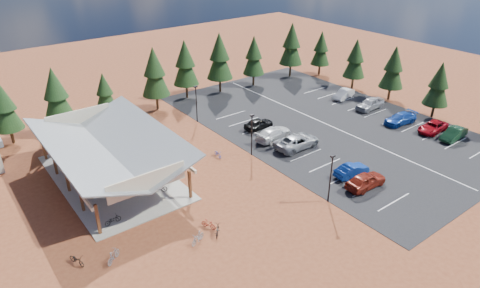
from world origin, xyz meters
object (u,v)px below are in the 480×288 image
at_px(bike_14, 218,154).
at_px(bike_3, 78,157).
at_px(car_1, 352,170).
at_px(bike_1, 100,191).
at_px(lamp_post_2, 196,101).
at_px(car_7, 400,119).
at_px(car_0, 366,180).
at_px(bike_13, 198,238).
at_px(car_3, 273,133).
at_px(trash_bin_0, 176,161).
at_px(bike_pavilion, 108,146).
at_px(bike_6, 126,155).
at_px(bike_8, 77,260).
at_px(bike_2, 85,172).
at_px(bike_11, 209,224).
at_px(bike_15, 187,146).
at_px(bike_9, 113,256).
at_px(car_8, 370,104).
at_px(bike_12, 217,230).
at_px(bike_7, 101,146).
at_px(lamp_post_0, 331,175).
at_px(bike_0, 113,220).
at_px(bike_5, 134,176).
at_px(bike_4, 159,189).
at_px(car_4, 259,124).
at_px(car_9, 344,94).
at_px(trash_bin_1, 173,169).
at_px(car_6, 433,127).
at_px(lamp_post_1, 252,132).
at_px(car_2, 297,141).
at_px(bike_16, 184,154).
at_px(car_5, 454,134).

bearing_deg(bike_14, bike_3, 152.29).
bearing_deg(car_1, bike_1, 66.94).
bearing_deg(lamp_post_2, car_7, -38.70).
bearing_deg(car_0, bike_13, 81.70).
bearing_deg(car_3, trash_bin_0, 72.24).
bearing_deg(bike_pavilion, bike_6, 43.72).
distance_m(bike_1, bike_8, 9.55).
distance_m(bike_2, bike_11, 16.39).
distance_m(bike_1, bike_15, 12.41).
xyz_separation_m(bike_9, car_8, (42.53, 7.87, 0.35)).
xyz_separation_m(bike_pavilion, bike_15, (9.55, 0.57, -3.27)).
height_order(bike_3, bike_12, bike_3).
height_order(bike_7, bike_15, bike_7).
height_order(lamp_post_0, bike_1, lamp_post_0).
bearing_deg(bike_0, bike_14, -77.46).
bearing_deg(bike_11, bike_1, 95.80).
bearing_deg(bike_5, bike_4, -176.97).
xyz_separation_m(car_4, car_9, (17.63, 0.64, 0.01)).
height_order(trash_bin_1, car_1, car_1).
bearing_deg(car_6, bike_11, -94.23).
bearing_deg(bike_6, car_8, -88.04).
bearing_deg(car_6, bike_8, -97.05).
distance_m(lamp_post_1, bike_0, 18.54).
bearing_deg(bike_11, trash_bin_1, 54.94).
height_order(bike_0, car_8, car_8).
bearing_deg(bike_6, bike_13, -170.37).
height_order(bike_0, car_4, car_4).
xyz_separation_m(bike_11, car_3, (16.34, 10.00, 0.37)).
bearing_deg(bike_pavilion, bike_0, -112.05).
xyz_separation_m(bike_pavilion, bike_0, (-3.16, -7.80, -3.31)).
distance_m(bike_3, bike_7, 3.07).
bearing_deg(trash_bin_1, lamp_post_1, -11.96).
height_order(car_2, car_9, car_2).
bearing_deg(car_0, car_8, -52.25).
height_order(bike_14, car_7, car_7).
height_order(car_3, car_4, car_3).
bearing_deg(bike_3, bike_15, -114.91).
relative_size(lamp_post_2, bike_6, 2.72).
distance_m(lamp_post_1, car_9, 23.69).
height_order(bike_3, bike_11, bike_3).
relative_size(trash_bin_1, car_2, 0.15).
xyz_separation_m(trash_bin_0, car_6, (30.98, -12.66, 0.25)).
bearing_deg(bike_1, car_0, -142.93).
bearing_deg(bike_7, lamp_post_0, -150.13).
height_order(bike_2, bike_16, bike_2).
xyz_separation_m(car_0, car_5, (17.88, 0.43, -0.07)).
height_order(trash_bin_0, car_8, car_8).
bearing_deg(car_2, bike_pavilion, 71.09).
height_order(bike_2, bike_5, bike_5).
height_order(car_0, car_3, car_0).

